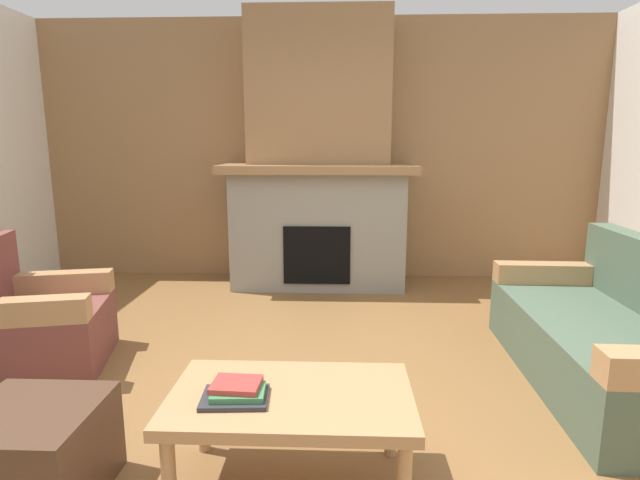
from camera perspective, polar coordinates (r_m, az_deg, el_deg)
ground at (r=2.86m, az=-2.58°, el=-19.32°), size 9.00×9.00×0.00m
wall_back_wood_panel at (r=5.46m, az=0.01°, el=10.03°), size 6.00×0.12×2.70m
fireplace at (r=5.09m, az=-0.17°, el=7.86°), size 1.90×0.82×2.70m
couch at (r=3.53m, az=30.24°, el=-9.65°), size 0.88×1.82×0.85m
armchair at (r=3.77m, az=-29.68°, el=-8.21°), size 0.91×0.91×0.85m
coffee_table at (r=2.19m, az=-3.30°, el=-18.15°), size 1.00×0.60×0.43m
ottoman at (r=2.49m, az=-29.73°, el=-20.43°), size 0.52×0.52×0.40m
book_stack_near_edge at (r=2.13m, az=-9.45°, el=-16.65°), size 0.28×0.21×0.07m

